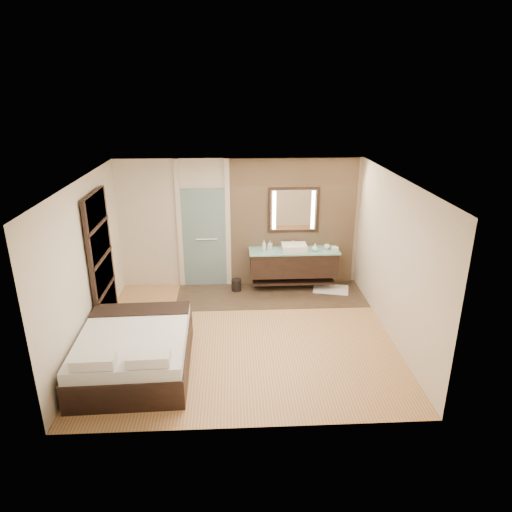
{
  "coord_description": "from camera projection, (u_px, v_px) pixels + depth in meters",
  "views": [
    {
      "loc": [
        -0.14,
        -6.87,
        4.05
      ],
      "look_at": [
        0.25,
        0.6,
        1.24
      ],
      "focal_mm": 32.0,
      "sensor_mm": 36.0,
      "label": 1
    }
  ],
  "objects": [
    {
      "name": "stone_wall",
      "position": [
        293.0,
        223.0,
        9.5
      ],
      "size": [
        2.6,
        0.08,
        2.7
      ],
      "primitive_type": "cube",
      "color": "tan",
      "rests_on": "floor"
    },
    {
      "name": "frosted_door",
      "position": [
        204.0,
        234.0,
        9.47
      ],
      "size": [
        1.1,
        0.12,
        2.7
      ],
      "color": "#A7D4D4",
      "rests_on": "floor"
    },
    {
      "name": "soap_bottle_a",
      "position": [
        264.0,
        245.0,
        9.34
      ],
      "size": [
        0.09,
        0.09,
        0.22
      ],
      "primitive_type": "imported",
      "rotation": [
        0.0,
        0.0,
        0.11
      ],
      "color": "silver",
      "rests_on": "vanity"
    },
    {
      "name": "cup",
      "position": [
        327.0,
        247.0,
        9.44
      ],
      "size": [
        0.15,
        0.15,
        0.09
      ],
      "primitive_type": "imported",
      "rotation": [
        0.0,
        0.0,
        0.44
      ],
      "color": "white",
      "rests_on": "vanity"
    },
    {
      "name": "bed",
      "position": [
        135.0,
        351.0,
        6.81
      ],
      "size": [
        1.66,
        2.05,
        0.77
      ],
      "rotation": [
        0.0,
        0.0,
        0.03
      ],
      "color": "black",
      "rests_on": "floor"
    },
    {
      "name": "floor",
      "position": [
        243.0,
        336.0,
        7.85
      ],
      "size": [
        5.0,
        5.0,
        0.0
      ],
      "primitive_type": "plane",
      "color": "#A66845",
      "rests_on": "ground"
    },
    {
      "name": "bath_mat",
      "position": [
        331.0,
        289.0,
        9.61
      ],
      "size": [
        0.82,
        0.66,
        0.02
      ],
      "primitive_type": "cube",
      "rotation": [
        0.0,
        0.0,
        -0.25
      ],
      "color": "white",
      "rests_on": "floor"
    },
    {
      "name": "vanity",
      "position": [
        293.0,
        263.0,
        9.49
      ],
      "size": [
        1.85,
        0.55,
        0.88
      ],
      "color": "black",
      "rests_on": "stone_wall"
    },
    {
      "name": "tissue_box",
      "position": [
        335.0,
        250.0,
        9.27
      ],
      "size": [
        0.13,
        0.13,
        0.1
      ],
      "primitive_type": "cube",
      "rotation": [
        0.0,
        0.0,
        -0.04
      ],
      "color": "silver",
      "rests_on": "vanity"
    },
    {
      "name": "tile_strip",
      "position": [
        271.0,
        295.0,
        9.37
      ],
      "size": [
        3.8,
        1.3,
        0.01
      ],
      "primitive_type": "cube",
      "color": "#34251C",
      "rests_on": "floor"
    },
    {
      "name": "mirror_unit",
      "position": [
        294.0,
        210.0,
        9.34
      ],
      "size": [
        1.06,
        0.04,
        0.96
      ],
      "color": "black",
      "rests_on": "stone_wall"
    },
    {
      "name": "soap_bottle_b",
      "position": [
        270.0,
        245.0,
        9.39
      ],
      "size": [
        0.1,
        0.1,
        0.19
      ],
      "primitive_type": "imported",
      "rotation": [
        0.0,
        0.0,
        -0.27
      ],
      "color": "#B2B2B2",
      "rests_on": "vanity"
    },
    {
      "name": "shoji_partition",
      "position": [
        102.0,
        261.0,
        7.87
      ],
      "size": [
        0.06,
        1.2,
        2.4
      ],
      "color": "black",
      "rests_on": "floor"
    },
    {
      "name": "soap_bottle_c",
      "position": [
        315.0,
        247.0,
        9.3
      ],
      "size": [
        0.15,
        0.15,
        0.16
      ],
      "primitive_type": "imported",
      "rotation": [
        0.0,
        0.0,
        -0.22
      ],
      "color": "#BBEBE8",
      "rests_on": "vanity"
    },
    {
      "name": "waste_bin",
      "position": [
        236.0,
        285.0,
        9.53
      ],
      "size": [
        0.22,
        0.22,
        0.26
      ],
      "primitive_type": "cylinder",
      "rotation": [
        0.0,
        0.0,
        -0.08
      ],
      "color": "black",
      "rests_on": "floor"
    }
  ]
}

